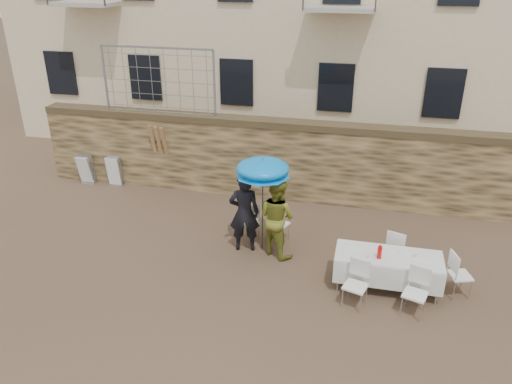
% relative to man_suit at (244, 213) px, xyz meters
% --- Properties ---
extents(ground, '(80.00, 80.00, 0.00)m').
position_rel_man_suit_xyz_m(ground, '(-0.17, -2.01, -0.94)').
color(ground, brown).
rests_on(ground, ground).
extents(stone_wall, '(13.00, 0.50, 2.20)m').
position_rel_man_suit_xyz_m(stone_wall, '(-0.17, 2.99, 0.16)').
color(stone_wall, brown).
rests_on(stone_wall, ground).
extents(chain_link_fence, '(3.20, 0.06, 1.80)m').
position_rel_man_suit_xyz_m(chain_link_fence, '(-3.17, 2.99, 2.16)').
color(chain_link_fence, gray).
rests_on(chain_link_fence, stone_wall).
extents(man_suit, '(0.77, 0.59, 1.88)m').
position_rel_man_suit_xyz_m(man_suit, '(0.00, 0.00, 0.00)').
color(man_suit, black).
rests_on(man_suit, ground).
extents(woman_dress, '(1.13, 1.06, 1.85)m').
position_rel_man_suit_xyz_m(woman_dress, '(0.75, 0.00, -0.02)').
color(woman_dress, '#A1A432').
rests_on(woman_dress, ground).
extents(umbrella, '(1.21, 1.21, 2.08)m').
position_rel_man_suit_xyz_m(umbrella, '(0.40, 0.10, 1.02)').
color(umbrella, '#3F3F44').
rests_on(umbrella, ground).
extents(couple_chair_left, '(0.63, 0.63, 0.96)m').
position_rel_man_suit_xyz_m(couple_chair_left, '(0.00, 0.55, -0.46)').
color(couple_chair_left, white).
rests_on(couple_chair_left, ground).
extents(couple_chair_right, '(0.63, 0.63, 0.96)m').
position_rel_man_suit_xyz_m(couple_chair_right, '(0.70, 0.55, -0.46)').
color(couple_chair_right, white).
rests_on(couple_chair_right, ground).
extents(banquet_table, '(2.10, 0.85, 0.78)m').
position_rel_man_suit_xyz_m(banquet_table, '(3.19, -0.81, -0.21)').
color(banquet_table, silver).
rests_on(banquet_table, ground).
extents(soda_bottle, '(0.09, 0.09, 0.26)m').
position_rel_man_suit_xyz_m(soda_bottle, '(2.99, -0.96, -0.03)').
color(soda_bottle, red).
rests_on(soda_bottle, banquet_table).
extents(table_chair_front_left, '(0.60, 0.60, 0.96)m').
position_rel_man_suit_xyz_m(table_chair_front_left, '(2.59, -1.56, -0.46)').
color(table_chair_front_left, white).
rests_on(table_chair_front_left, ground).
extents(table_chair_front_right, '(0.60, 0.60, 0.96)m').
position_rel_man_suit_xyz_m(table_chair_front_right, '(3.69, -1.56, -0.46)').
color(table_chair_front_right, white).
rests_on(table_chair_front_right, ground).
extents(table_chair_back, '(0.61, 0.61, 0.96)m').
position_rel_man_suit_xyz_m(table_chair_back, '(3.39, -0.01, -0.46)').
color(table_chair_back, white).
rests_on(table_chair_back, ground).
extents(table_chair_side, '(0.61, 0.61, 0.96)m').
position_rel_man_suit_xyz_m(table_chair_side, '(4.59, -0.71, -0.46)').
color(table_chair_side, white).
rests_on(table_chair_side, ground).
extents(chair_stack_left, '(0.46, 0.40, 0.92)m').
position_rel_man_suit_xyz_m(chair_stack_left, '(-5.55, 2.71, -0.48)').
color(chair_stack_left, white).
rests_on(chair_stack_left, ground).
extents(chair_stack_right, '(0.46, 0.32, 0.92)m').
position_rel_man_suit_xyz_m(chair_stack_right, '(-4.65, 2.71, -0.48)').
color(chair_stack_right, white).
rests_on(chair_stack_right, ground).
extents(wood_planks, '(0.70, 0.20, 2.00)m').
position_rel_man_suit_xyz_m(wood_planks, '(-3.05, 2.78, 0.06)').
color(wood_planks, '#A37749').
rests_on(wood_planks, ground).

